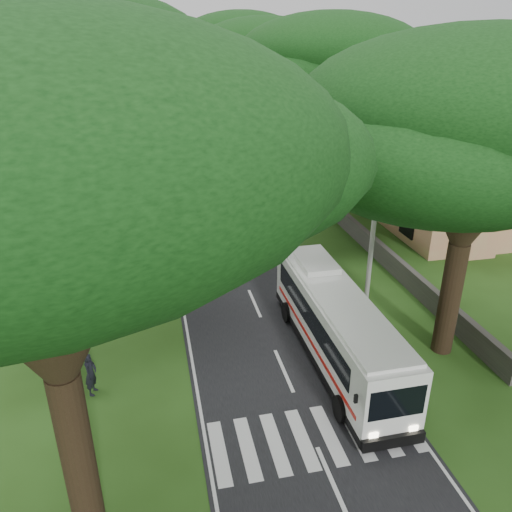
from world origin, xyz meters
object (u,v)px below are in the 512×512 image
object	(u,v)px
church	(434,147)
distant_car_a	(165,154)
distant_car_b	(161,137)
pole_near	(372,237)
pedestrian	(91,374)
pole_far	(233,116)
distant_car_c	(186,125)
coach_bus	(336,324)
pole_mid	(273,151)

from	to	relation	value
church	distant_car_a	world-z (taller)	church
distant_car_a	distant_car_b	world-z (taller)	distant_car_a
pole_near	pedestrian	xyz separation A→B (m)	(-13.41, -3.75, -3.24)
church	pedestrian	world-z (taller)	church
pole_far	distant_car_c	size ratio (longest dim) A/B	1.56
pole_near	pole_far	size ratio (longest dim) A/B	1.00
coach_bus	pedestrian	world-z (taller)	coach_bus
pole_far	pedestrian	xyz separation A→B (m)	(-13.41, -43.75, -3.24)
pole_mid	pedestrian	xyz separation A→B (m)	(-13.41, -23.75, -3.24)
coach_bus	distant_car_b	xyz separation A→B (m)	(-5.42, 50.80, -1.10)
pole_mid	distant_car_b	world-z (taller)	pole_mid
church	pole_mid	distance (m)	13.16
pole_mid	pole_far	xyz separation A→B (m)	(0.00, 20.00, 0.00)
pole_far	distant_car_a	xyz separation A→B (m)	(-8.50, -3.15, -3.46)
pole_near	distant_car_b	world-z (taller)	pole_near
distant_car_a	pedestrian	distance (m)	40.89
distant_car_a	pedestrian	xyz separation A→B (m)	(-4.91, -40.59, 0.23)
pole_near	pole_far	bearing A→B (deg)	90.00
coach_bus	pedestrian	xyz separation A→B (m)	(-10.33, -0.20, -0.83)
distant_car_c	pole_mid	bearing A→B (deg)	114.34
pole_near	distant_car_a	world-z (taller)	pole_near
coach_bus	church	bearing A→B (deg)	50.60
pedestrian	pole_mid	bearing A→B (deg)	-13.18
coach_bus	distant_car_a	distance (m)	40.77
church	pole_near	size ratio (longest dim) A/B	3.00
distant_car_b	pedestrian	bearing A→B (deg)	-76.34
pole_far	coach_bus	size ratio (longest dim) A/B	0.72
church	pole_far	distance (m)	27.41
church	coach_bus	distance (m)	24.76
pole_mid	coach_bus	distance (m)	23.87
pole_near	pole_mid	world-z (taller)	same
pole_mid	pole_far	bearing A→B (deg)	90.00
pole_near	pole_mid	bearing A→B (deg)	90.00
distant_car_b	coach_bus	bearing A→B (deg)	-64.75
distant_car_b	pedestrian	world-z (taller)	pedestrian
pole_mid	distant_car_b	distance (m)	28.76
church	pole_far	size ratio (longest dim) A/B	3.00
pole_mid	distant_car_a	distance (m)	19.18
distant_car_a	distant_car_c	world-z (taller)	distant_car_c
pole_near	distant_car_b	distance (m)	48.14
distant_car_a	distant_car_b	bearing A→B (deg)	-84.34
coach_bus	pedestrian	size ratio (longest dim) A/B	5.94
pedestrian	church	bearing A→B (deg)	-36.91
distant_car_a	pole_far	bearing A→B (deg)	-153.99
coach_bus	distant_car_c	size ratio (longest dim) A/B	2.17
pole_mid	distant_car_a	size ratio (longest dim) A/B	1.99
pole_near	coach_bus	distance (m)	5.28
distant_car_c	coach_bus	bearing A→B (deg)	108.66
church	pole_near	bearing A→B (deg)	-128.50
pole_near	pole_mid	distance (m)	20.00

